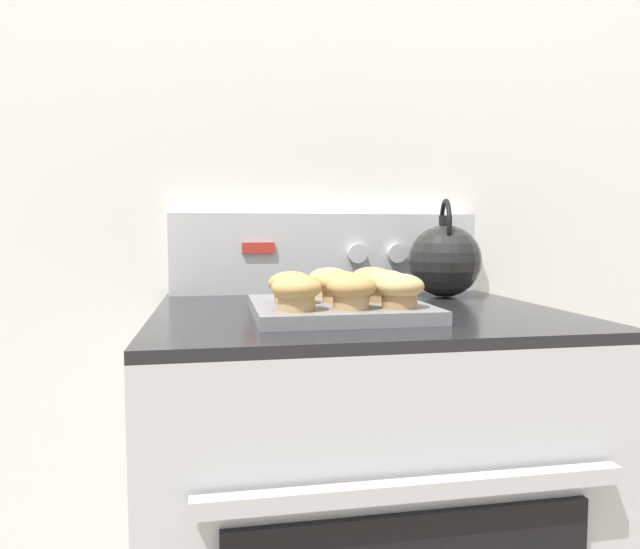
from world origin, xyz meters
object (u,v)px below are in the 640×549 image
(muffin_r0_c0, at_px, (296,291))
(muffin_r2_c1, at_px, (329,281))
(muffin_pan, at_px, (338,309))
(muffin_r1_c0, at_px, (291,286))
(tea_kettle, at_px, (445,259))
(muffin_r0_c2, at_px, (400,289))
(stove_range, at_px, (355,537))
(muffin_r1_c1, at_px, (339,285))
(muffin_r0_c1, at_px, (351,290))
(muffin_r1_c2, at_px, (385,285))
(muffin_r2_c2, at_px, (372,280))

(muffin_r0_c0, relative_size, muffin_r2_c1, 1.00)
(muffin_pan, height_order, muffin_r0_c0, muffin_r0_c0)
(muffin_pan, relative_size, muffin_r1_c0, 3.74)
(muffin_r2_c1, bearing_deg, tea_kettle, 25.98)
(muffin_r0_c0, distance_m, muffin_r0_c2, 0.17)
(stove_range, relative_size, muffin_r0_c2, 11.34)
(muffin_r1_c0, bearing_deg, muffin_r0_c0, -91.72)
(muffin_pan, height_order, muffin_r1_c1, muffin_r1_c1)
(muffin_r0_c1, height_order, muffin_r1_c0, same)
(muffin_r0_c1, bearing_deg, muffin_r1_c1, 91.04)
(muffin_pan, distance_m, muffin_r1_c2, 0.10)
(stove_range, relative_size, muffin_r1_c1, 11.34)
(muffin_r1_c1, bearing_deg, muffin_r0_c1, -88.96)
(muffin_r0_c1, bearing_deg, muffin_r1_c0, 135.82)
(muffin_r0_c1, relative_size, muffin_r2_c1, 1.00)
(muffin_r0_c1, distance_m, muffin_r1_c2, 0.12)
(tea_kettle, bearing_deg, stove_range, -147.16)
(muffin_pan, relative_size, muffin_r2_c1, 3.74)
(muffin_r2_c1, bearing_deg, muffin_r0_c1, -89.21)
(muffin_r1_c2, bearing_deg, stove_range, 116.33)
(tea_kettle, bearing_deg, muffin_r1_c2, -132.24)
(stove_range, distance_m, muffin_r1_c0, 0.53)
(muffin_r0_c0, bearing_deg, tea_kettle, 39.54)
(muffin_r1_c2, bearing_deg, muffin_r0_c2, -91.09)
(muffin_r0_c1, height_order, muffin_r2_c2, same)
(muffin_r1_c0, xyz_separation_m, muffin_r1_c2, (0.17, 0.00, 0.00))
(muffin_r2_c2, bearing_deg, muffin_r0_c2, -90.17)
(muffin_pan, bearing_deg, tea_kettle, 37.75)
(stove_range, relative_size, muffin_r0_c1, 11.34)
(stove_range, height_order, muffin_r2_c1, muffin_r2_c1)
(muffin_r0_c1, bearing_deg, muffin_r2_c1, 90.79)
(stove_range, distance_m, muffin_r2_c1, 0.51)
(muffin_r0_c0, height_order, tea_kettle, tea_kettle)
(muffin_r2_c1, bearing_deg, muffin_r1_c0, -134.48)
(muffin_r1_c0, distance_m, muffin_r2_c1, 0.12)
(muffin_r1_c2, relative_size, muffin_r2_c1, 1.00)
(muffin_r1_c2, bearing_deg, muffin_r1_c0, -179.82)
(stove_range, bearing_deg, tea_kettle, 32.84)
(muffin_r2_c1, distance_m, tea_kettle, 0.33)
(stove_range, relative_size, tea_kettle, 4.13)
(muffin_r0_c2, relative_size, muffin_r1_c0, 1.00)
(muffin_pan, bearing_deg, muffin_r2_c2, 45.62)
(stove_range, xyz_separation_m, muffin_r2_c2, (0.03, 0.02, 0.50))
(stove_range, relative_size, muffin_r0_c0, 11.34)
(muffin_r0_c0, xyz_separation_m, muffin_r1_c1, (0.09, 0.09, 0.00))
(muffin_r0_c0, xyz_separation_m, muffin_r1_c0, (0.00, 0.08, 0.00))
(muffin_pan, bearing_deg, muffin_r0_c1, -88.06)
(muffin_pan, relative_size, muffin_r2_c2, 3.74)
(muffin_r1_c2, xyz_separation_m, muffin_r2_c2, (-0.00, 0.09, 0.00))
(muffin_pan, distance_m, muffin_r2_c2, 0.13)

